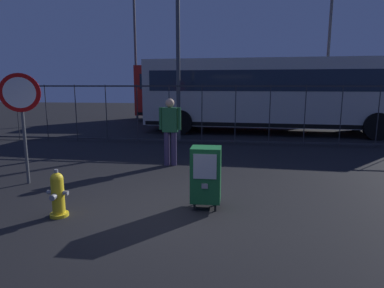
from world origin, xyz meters
name	(u,v)px	position (x,y,z in m)	size (l,w,h in m)	color
ground_plane	(164,212)	(0.00, 0.00, 0.00)	(60.00, 60.00, 0.00)	black
fire_hydrant	(58,194)	(-1.58, -0.35, 0.35)	(0.33, 0.32, 0.75)	yellow
newspaper_box_primary	(206,174)	(0.64, 0.29, 0.57)	(0.48, 0.42, 1.02)	black
stop_sign	(21,105)	(-3.10, 1.18, 1.60)	(0.71, 0.31, 2.23)	#4C4F54
pedestrian	(170,128)	(-0.49, 3.08, 0.95)	(0.55, 0.22, 1.67)	#382D51
fence_barrier	(202,114)	(0.00, 6.24, 1.02)	(18.03, 0.04, 2.00)	#2D2D33
bus_near	(273,92)	(2.67, 9.24, 1.71)	(10.63, 3.25, 3.00)	beige
bus_far	(232,90)	(0.92, 13.99, 1.71)	(10.66, 3.39, 3.00)	red
street_light_near_left	(178,20)	(-0.89, 6.78, 4.18)	(0.32, 0.32, 7.23)	#4C4F54
street_light_near_right	(135,34)	(-4.67, 14.29, 4.86)	(0.32, 0.32, 8.56)	#4C4F54
street_light_far_left	(330,23)	(5.69, 12.84, 4.96)	(0.32, 0.32, 8.75)	#4C4F54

